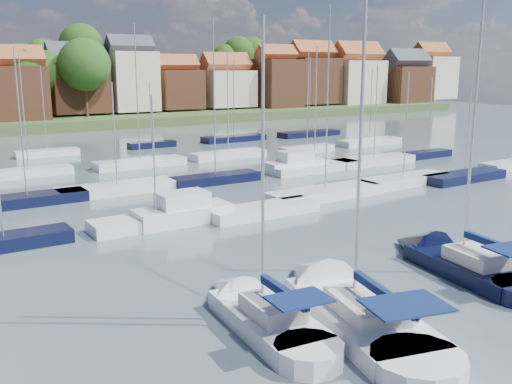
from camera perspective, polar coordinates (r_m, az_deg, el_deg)
ground at (r=60.98m, az=-10.89°, el=1.90°), size 260.00×260.00×0.00m
sailboat_left at (r=25.48m, az=-0.02°, el=-11.97°), size 3.64×10.37×13.89m
sailboat_centre at (r=26.81m, az=8.44°, el=-10.87°), size 6.67×13.79×18.03m
sailboat_navy at (r=33.55m, az=18.92°, el=-6.57°), size 4.86×11.73×15.78m
buoy_c at (r=25.50m, az=15.24°, el=-13.31°), size 0.41×0.41×0.41m
buoy_e at (r=36.95m, az=19.31°, el=-5.44°), size 0.42×0.42×0.42m
buoy_g at (r=31.37m, az=22.03°, el=-8.83°), size 0.54×0.54×0.54m
marina_field at (r=57.27m, az=-7.32°, el=1.79°), size 79.62×41.41×15.93m
far_shore_town at (r=150.56m, az=-23.66°, el=8.99°), size 212.46×90.00×22.27m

